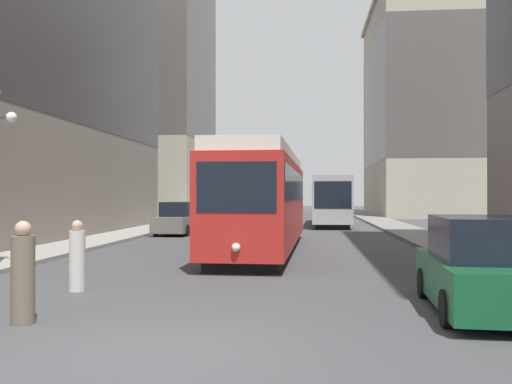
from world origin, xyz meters
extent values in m
plane|color=#424244|center=(0.00, 0.00, 0.00)|extent=(200.00, 200.00, 0.00)
cube|color=gray|center=(-7.82, 40.00, 0.07)|extent=(2.55, 120.00, 0.15)
cube|color=gray|center=(7.82, 40.00, 0.07)|extent=(2.55, 120.00, 0.15)
cube|color=black|center=(0.23, 14.13, 0.17)|extent=(2.56, 13.05, 0.35)
cube|color=red|center=(0.23, 14.13, 1.90)|extent=(2.98, 14.19, 3.10)
cube|color=black|center=(0.23, 14.13, 2.60)|extent=(2.99, 13.63, 1.08)
cube|color=silver|center=(0.23, 14.13, 3.67)|extent=(2.76, 13.91, 0.44)
cube|color=black|center=(0.04, 7.09, 2.44)|extent=(2.21, 0.14, 1.40)
sphere|color=#F2EACC|center=(0.04, 7.02, 0.80)|extent=(0.24, 0.24, 0.24)
cube|color=black|center=(3.65, 32.55, 0.17)|extent=(2.40, 11.02, 0.35)
cube|color=#B7B7BA|center=(3.65, 32.55, 1.90)|extent=(2.80, 11.98, 3.10)
cube|color=black|center=(3.65, 32.55, 2.44)|extent=(2.82, 11.50, 1.30)
cube|color=black|center=(3.52, 26.61, 2.21)|extent=(2.31, 0.13, 1.71)
cylinder|color=black|center=(-6.01, 32.45, 0.32)|extent=(0.22, 0.65, 0.64)
cylinder|color=black|center=(-6.18, 35.42, 0.32)|extent=(0.22, 0.65, 0.64)
cylinder|color=black|center=(-4.30, 32.55, 0.32)|extent=(0.22, 0.65, 0.64)
cylinder|color=black|center=(-4.48, 35.52, 0.32)|extent=(0.22, 0.65, 0.64)
cube|color=black|center=(-5.24, 33.99, 0.60)|extent=(2.08, 4.90, 0.84)
cube|color=black|center=(-5.25, 34.11, 1.42)|extent=(1.74, 2.73, 0.80)
cylinder|color=black|center=(-6.18, 21.09, 0.32)|extent=(0.22, 0.65, 0.64)
cylinder|color=black|center=(-6.02, 24.00, 0.32)|extent=(0.22, 0.65, 0.64)
cylinder|color=black|center=(-4.47, 21.00, 0.32)|extent=(0.22, 0.65, 0.64)
cylinder|color=black|center=(-4.31, 23.90, 0.32)|extent=(0.22, 0.65, 0.64)
cube|color=slate|center=(-5.24, 22.50, 0.60)|extent=(2.06, 4.79, 0.84)
cube|color=black|center=(-5.24, 22.61, 1.42)|extent=(1.73, 2.67, 0.80)
cylinder|color=black|center=(6.18, 4.33, 0.32)|extent=(0.22, 0.65, 0.64)
cylinder|color=black|center=(4.47, 4.43, 0.32)|extent=(0.22, 0.65, 0.64)
cylinder|color=black|center=(4.31, 1.74, 0.32)|extent=(0.22, 0.65, 0.64)
cube|color=#14512D|center=(5.24, 3.04, 0.60)|extent=(2.06, 4.45, 0.84)
cube|color=black|center=(5.24, 2.93, 1.42)|extent=(1.72, 2.48, 0.80)
cylinder|color=#6B5B4C|center=(-2.92, 1.32, 0.76)|extent=(0.40, 0.40, 1.53)
sphere|color=tan|center=(-2.92, 1.32, 1.65)|extent=(0.27, 0.27, 0.27)
cylinder|color=beige|center=(-3.34, 4.51, 0.70)|extent=(0.37, 0.37, 1.40)
sphere|color=tan|center=(-3.34, 4.51, 1.52)|extent=(0.25, 0.25, 0.25)
sphere|color=white|center=(-6.59, 7.42, 4.49)|extent=(0.31, 0.31, 0.31)
cube|color=#B2A893|center=(-14.94, 49.41, 15.54)|extent=(11.69, 15.73, 31.08)
cube|color=#595451|center=(-14.94, 49.41, 17.09)|extent=(11.73, 15.77, 18.65)
cube|color=#B2A893|center=(16.64, 53.14, 11.16)|extent=(15.09, 20.07, 22.31)
cube|color=#595451|center=(16.64, 53.14, 12.27)|extent=(15.13, 20.11, 13.39)
cube|color=gray|center=(16.64, 53.14, 22.56)|extent=(15.69, 20.67, 0.50)
camera|label=1|loc=(1.99, -7.73, 2.24)|focal=38.44mm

